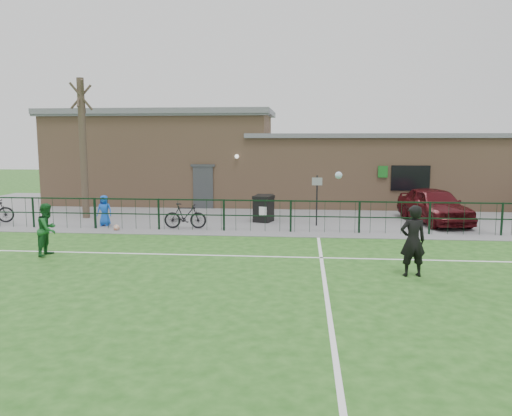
# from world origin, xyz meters

# --- Properties ---
(ground) EXTENTS (90.00, 90.00, 0.00)m
(ground) POSITION_xyz_m (0.00, 0.00, 0.00)
(ground) COLOR #205017
(ground) RESTS_ON ground
(paving_strip) EXTENTS (34.00, 13.00, 0.02)m
(paving_strip) POSITION_xyz_m (0.00, 13.50, 0.01)
(paving_strip) COLOR slate
(paving_strip) RESTS_ON ground
(pitch_line_touch) EXTENTS (28.00, 0.10, 0.01)m
(pitch_line_touch) POSITION_xyz_m (0.00, 7.80, 0.00)
(pitch_line_touch) COLOR white
(pitch_line_touch) RESTS_ON ground
(pitch_line_mid) EXTENTS (28.00, 0.10, 0.01)m
(pitch_line_mid) POSITION_xyz_m (0.00, 4.00, 0.00)
(pitch_line_mid) COLOR white
(pitch_line_mid) RESTS_ON ground
(pitch_line_perp) EXTENTS (0.10, 16.00, 0.01)m
(pitch_line_perp) POSITION_xyz_m (2.00, 0.00, 0.00)
(pitch_line_perp) COLOR white
(pitch_line_perp) RESTS_ON ground
(perimeter_fence) EXTENTS (28.00, 0.10, 1.20)m
(perimeter_fence) POSITION_xyz_m (0.00, 8.00, 0.60)
(perimeter_fence) COLOR black
(perimeter_fence) RESTS_ON ground
(bare_tree) EXTENTS (0.30, 0.30, 6.00)m
(bare_tree) POSITION_xyz_m (-8.00, 10.50, 3.00)
(bare_tree) COLOR #403227
(bare_tree) RESTS_ON ground
(wheelie_bin_left) EXTENTS (0.86, 0.92, 1.00)m
(wheelie_bin_left) POSITION_xyz_m (-0.18, 10.18, 0.52)
(wheelie_bin_left) COLOR black
(wheelie_bin_left) RESTS_ON paving_strip
(wheelie_bin_right) EXTENTS (0.68, 0.76, 1.00)m
(wheelie_bin_right) POSITION_xyz_m (-0.18, 10.54, 0.52)
(wheelie_bin_right) COLOR black
(wheelie_bin_right) RESTS_ON paving_strip
(sign_post) EXTENTS (0.07, 0.07, 2.00)m
(sign_post) POSITION_xyz_m (1.99, 9.44, 1.02)
(sign_post) COLOR black
(sign_post) RESTS_ON paving_strip
(car_maroon) EXTENTS (2.59, 4.56, 1.46)m
(car_maroon) POSITION_xyz_m (6.78, 10.52, 0.75)
(car_maroon) COLOR #4B0D13
(car_maroon) RESTS_ON paving_strip
(bicycle_d) EXTENTS (1.65, 0.56, 0.97)m
(bicycle_d) POSITION_xyz_m (-3.05, 8.31, 0.51)
(bicycle_d) COLOR black
(bicycle_d) RESTS_ON paving_strip
(spectator_child) EXTENTS (0.61, 0.41, 1.21)m
(spectator_child) POSITION_xyz_m (-6.38, 8.60, 0.63)
(spectator_child) COLOR blue
(spectator_child) RESTS_ON paving_strip
(goalkeeper_kick) EXTENTS (2.14, 3.25, 2.44)m
(goalkeeper_kick) POSITION_xyz_m (4.16, 2.32, 0.93)
(goalkeeper_kick) COLOR black
(goalkeeper_kick) RESTS_ON ground
(outfield_player) EXTENTS (0.60, 0.76, 1.55)m
(outfield_player) POSITION_xyz_m (-6.05, 3.59, 0.78)
(outfield_player) COLOR #1A5B25
(outfield_player) RESTS_ON ground
(ball_ground) EXTENTS (0.23, 0.23, 0.23)m
(ball_ground) POSITION_xyz_m (-5.54, 7.66, 0.12)
(ball_ground) COLOR silver
(ball_ground) RESTS_ON ground
(clubhouse) EXTENTS (24.25, 5.40, 4.96)m
(clubhouse) POSITION_xyz_m (-0.88, 16.50, 2.22)
(clubhouse) COLOR #A1795A
(clubhouse) RESTS_ON ground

